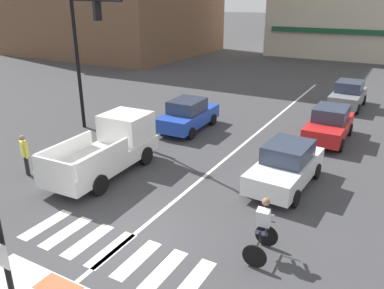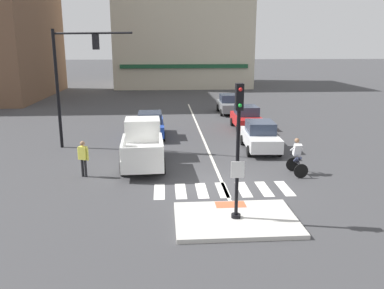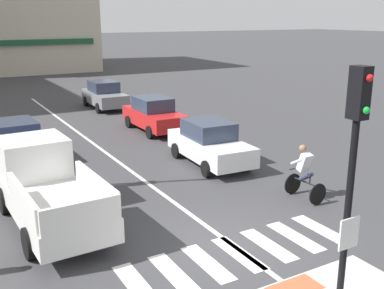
{
  "view_description": "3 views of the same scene",
  "coord_description": "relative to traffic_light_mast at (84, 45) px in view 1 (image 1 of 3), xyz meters",
  "views": [
    {
      "loc": [
        6.37,
        -7.26,
        6.65
      ],
      "look_at": [
        -0.29,
        4.64,
        1.37
      ],
      "focal_mm": 36.27,
      "sensor_mm": 36.0,
      "label": 1
    },
    {
      "loc": [
        -2.38,
        -15.86,
        5.84
      ],
      "look_at": [
        -0.97,
        3.82,
        0.88
      ],
      "focal_mm": 37.22,
      "sensor_mm": 36.0,
      "label": 2
    },
    {
      "loc": [
        -5.81,
        -8.41,
        5.39
      ],
      "look_at": [
        0.45,
        2.54,
        1.89
      ],
      "focal_mm": 43.02,
      "sensor_mm": 36.0,
      "label": 3
    }
  ],
  "objects": [
    {
      "name": "traffic_light_mast",
      "position": [
        0.0,
        0.0,
        0.0
      ],
      "size": [
        4.54,
        1.84,
        6.69
      ],
      "color": "black",
      "rests_on": "ground"
    },
    {
      "name": "crosswalk_stripe_e",
      "position": [
        8.4,
        -7.37,
        -4.37
      ],
      "size": [
        0.44,
        1.8,
        0.01
      ],
      "primitive_type": "cube",
      "color": "silver",
      "rests_on": "ground"
    },
    {
      "name": "crosswalk_stripe_g",
      "position": [
        10.15,
        -7.37,
        -4.37
      ],
      "size": [
        0.44,
        1.8,
        0.01
      ],
      "primitive_type": "cube",
      "color": "silver",
      "rests_on": "ground"
    },
    {
      "name": "lane_centre_line",
      "position": [
        7.63,
        3.12,
        -4.37
      ],
      "size": [
        0.14,
        28.0,
        0.01
      ],
      "primitive_type": "cube",
      "color": "silver",
      "rests_on": "ground"
    },
    {
      "name": "car_blue_westbound_far",
      "position": [
        4.25,
        2.69,
        -3.56
      ],
      "size": [
        1.93,
        4.15,
        1.64
      ],
      "color": "#2347B7",
      "rests_on": "ground"
    },
    {
      "name": "crosswalk_stripe_a",
      "position": [
        4.91,
        -7.37,
        -4.37
      ],
      "size": [
        0.44,
        1.8,
        0.01
      ],
      "primitive_type": "cube",
      "color": "silver",
      "rests_on": "ground"
    },
    {
      "name": "crosswalk_stripe_c",
      "position": [
        6.66,
        -7.37,
        -4.37
      ],
      "size": [
        0.44,
        1.8,
        0.01
      ],
      "primitive_type": "cube",
      "color": "silver",
      "rests_on": "ground"
    },
    {
      "name": "tactile_pad_front",
      "position": [
        7.53,
        -9.28,
        -4.22
      ],
      "size": [
        1.1,
        0.6,
        0.01
      ],
      "primitive_type": "cube",
      "color": "#DB5B38",
      "rests_on": "traffic_island"
    },
    {
      "name": "pedestrian_at_curb_left",
      "position": [
        1.49,
        -5.22,
        -3.39
      ],
      "size": [
        0.52,
        0.34,
        1.67
      ],
      "color": "black",
      "rests_on": "ground"
    },
    {
      "name": "car_red_eastbound_far",
      "position": [
        11.0,
        4.68,
        -3.56
      ],
      "size": [
        1.85,
        4.1,
        1.64
      ],
      "color": "red",
      "rests_on": "ground"
    },
    {
      "name": "crosswalk_stripe_d",
      "position": [
        7.53,
        -7.37,
        -4.37
      ],
      "size": [
        0.44,
        1.8,
        0.01
      ],
      "primitive_type": "cube",
      "color": "silver",
      "rests_on": "ground"
    },
    {
      "name": "cyclist",
      "position": [
        11.24,
        -5.52,
        -3.5
      ],
      "size": [
        0.7,
        1.11,
        1.68
      ],
      "color": "black",
      "rests_on": "ground"
    },
    {
      "name": "crosswalk_stripe_f",
      "position": [
        9.28,
        -7.37,
        -4.37
      ],
      "size": [
        0.44,
        1.8,
        0.01
      ],
      "primitive_type": "cube",
      "color": "silver",
      "rests_on": "ground"
    },
    {
      "name": "car_white_eastbound_mid",
      "position": [
        10.58,
        -1.14,
        -3.56
      ],
      "size": [
        2.02,
        4.19,
        1.64
      ],
      "color": "white",
      "rests_on": "ground"
    },
    {
      "name": "pickup_truck_white_westbound_near",
      "position": [
        4.06,
        -3.22,
        -3.39
      ],
      "size": [
        2.21,
        5.17,
        2.08
      ],
      "color": "white",
      "rests_on": "ground"
    },
    {
      "name": "ground_plane",
      "position": [
        7.53,
        -6.88,
        -4.37
      ],
      "size": [
        300.0,
        300.0,
        0.0
      ],
      "primitive_type": "plane",
      "color": "#3D3D3F"
    },
    {
      "name": "crosswalk_stripe_b",
      "position": [
        5.79,
        -7.37,
        -4.37
      ],
      "size": [
        0.44,
        1.8,
        0.01
      ],
      "primitive_type": "cube",
      "color": "silver",
      "rests_on": "ground"
    },
    {
      "name": "car_grey_eastbound_distant",
      "position": [
        10.85,
        11.41,
        -3.56
      ],
      "size": [
        1.9,
        4.13,
        1.64
      ],
      "color": "slate",
      "rests_on": "ground"
    }
  ]
}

